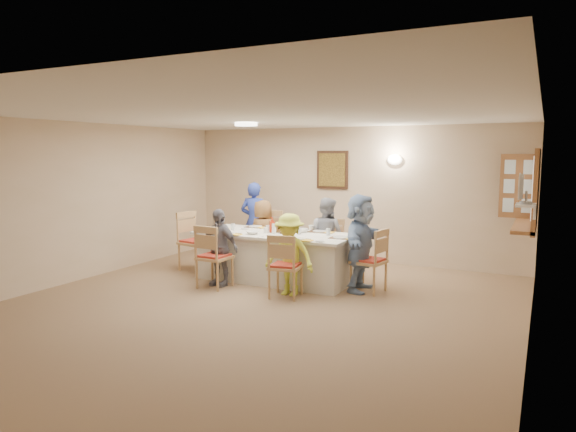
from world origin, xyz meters
The scene contains 49 objects.
ground centered at (0.00, 0.00, 0.00)m, with size 7.00×7.00×0.00m, color #947257.
room_walls centered at (0.00, 0.00, 1.51)m, with size 7.00×7.00×7.00m.
wall_picture centered at (-0.30, 3.46, 1.70)m, with size 0.62×0.05×0.72m.
wall_sconce centered at (0.90, 3.44, 1.90)m, with size 0.26×0.09×0.18m, color white.
ceiling_light centered at (-1.00, 1.50, 2.47)m, with size 0.36×0.36×0.05m, color white.
serving_hatch centered at (3.21, 2.40, 1.50)m, with size 0.06×1.50×1.15m, color #915E34.
hatch_sill centered at (3.09, 2.40, 0.97)m, with size 0.30×1.50×0.05m, color #915E34.
shutter_door centered at (2.95, 3.16, 1.50)m, with size 0.55×0.04×1.00m, color #915E34.
fan_shelf centered at (3.13, 1.05, 1.40)m, with size 0.22×0.36×0.03m, color white.
desk_fan centered at (3.10, 1.05, 1.55)m, with size 0.30×0.30×0.28m, color #A5A5A8, non-canonical shape.
dining_table centered at (-0.46, 1.46, 0.38)m, with size 2.52×1.06×0.76m, color silver.
chair_back_left centered at (-1.06, 2.26, 0.50)m, with size 0.48×0.48×1.00m, color tan, non-canonical shape.
chair_back_right centered at (0.14, 2.26, 0.46)m, with size 0.44×0.44×0.92m, color tan, non-canonical shape.
chair_front_left centered at (-1.06, 0.66, 0.48)m, with size 0.46×0.46×0.96m, color tan, non-canonical shape.
chair_front_right centered at (0.14, 0.66, 0.46)m, with size 0.44×0.44×0.91m, color tan, non-canonical shape.
chair_left_end centered at (-2.01, 1.46, 0.51)m, with size 0.49×0.49×1.02m, color tan, non-canonical shape.
chair_right_end centered at (1.09, 1.46, 0.47)m, with size 0.45×0.45×0.94m, color tan, non-canonical shape.
diner_back_left centered at (-1.06, 2.14, 0.60)m, with size 0.64×0.46×1.20m, color brown.
diner_back_right centered at (0.14, 2.14, 0.65)m, with size 0.71×0.60×1.29m, color gray.
diner_front_left centered at (-1.06, 0.78, 0.59)m, with size 0.72×0.36×1.18m, color slate.
diner_front_right centered at (0.14, 0.78, 0.58)m, with size 0.77×0.47×1.17m, color #E6F74A.
diner_right_end centered at (0.96, 1.46, 0.71)m, with size 0.44×1.33×1.43m, color #8BA8D2.
caregiver centered at (-1.51, 2.61, 0.74)m, with size 0.59×0.44×1.48m, color #2C41AD.
placemat_fl centered at (-1.06, 1.04, 0.76)m, with size 0.34×0.25×0.01m, color #472B19.
plate_fl centered at (-1.06, 1.04, 0.77)m, with size 0.23×0.23×0.01m, color white.
napkin_fl centered at (-0.88, 0.99, 0.77)m, with size 0.14×0.14×0.01m, color yellow.
placemat_fr centered at (0.14, 1.04, 0.76)m, with size 0.33×0.24×0.01m, color #472B19.
plate_fr centered at (0.14, 1.04, 0.77)m, with size 0.24×0.24×0.02m, color white.
napkin_fr centered at (0.32, 0.99, 0.77)m, with size 0.15×0.15×0.01m, color yellow.
placemat_bl centered at (-1.06, 1.88, 0.76)m, with size 0.33×0.24×0.01m, color #472B19.
plate_bl centered at (-1.06, 1.88, 0.77)m, with size 0.23×0.23×0.01m, color white.
napkin_bl centered at (-0.88, 1.83, 0.77)m, with size 0.14×0.14×0.01m, color yellow.
placemat_br centered at (0.14, 1.88, 0.76)m, with size 0.37×0.27×0.01m, color #472B19.
plate_br centered at (0.14, 1.88, 0.77)m, with size 0.23×0.23×0.01m, color white.
napkin_br centered at (0.32, 1.83, 0.77)m, with size 0.13×0.13×0.01m, color yellow.
placemat_le centered at (-1.56, 1.46, 0.76)m, with size 0.33×0.24×0.01m, color #472B19.
plate_le centered at (-1.56, 1.46, 0.77)m, with size 0.24×0.24×0.02m, color white.
napkin_le centered at (-1.38, 1.41, 0.77)m, with size 0.14×0.14×0.01m, color yellow.
placemat_re centered at (0.66, 1.46, 0.76)m, with size 0.34×0.25×0.01m, color #472B19.
plate_re centered at (0.66, 1.46, 0.77)m, with size 0.25×0.25×0.02m, color white.
napkin_re centered at (0.84, 1.41, 0.77)m, with size 0.14×0.14×0.01m, color yellow.
teacup_a centered at (-1.25, 1.14, 0.80)m, with size 0.10×0.10×0.08m, color white.
teacup_b centered at (-0.05, 1.95, 0.80)m, with size 0.11×0.11×0.09m, color white.
bowl_a centered at (-0.71, 1.19, 0.78)m, with size 0.19×0.19×0.05m, color white.
bowl_b centered at (-0.10, 1.73, 0.79)m, with size 0.23×0.23×0.06m, color white.
condiment_ketchup centered at (-0.52, 1.48, 0.88)m, with size 0.12×0.12×0.25m, color red.
condiment_brown centered at (-0.42, 1.53, 0.86)m, with size 0.11×0.11×0.19m, color #573917.
condiment_malt centered at (-0.32, 1.44, 0.83)m, with size 0.12×0.12×0.13m, color #573917.
drinking_glass centered at (-0.61, 1.51, 0.82)m, with size 0.07×0.07×0.10m, color silver.
Camera 1 is at (3.33, -5.61, 2.01)m, focal length 32.00 mm.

